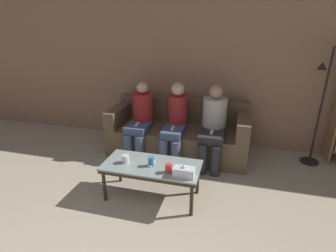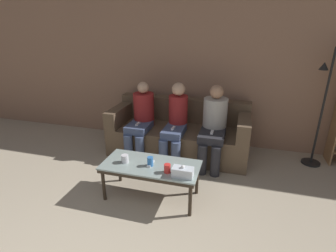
{
  "view_description": "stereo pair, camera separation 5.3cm",
  "coord_description": "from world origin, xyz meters",
  "px_view_note": "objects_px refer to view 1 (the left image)",
  "views": [
    {
      "loc": [
        0.82,
        -0.54,
        1.92
      ],
      "look_at": [
        0.0,
        2.55,
        0.68
      ],
      "focal_mm": 28.0,
      "sensor_mm": 36.0,
      "label": 1
    },
    {
      "loc": [
        0.87,
        -0.52,
        1.92
      ],
      "look_at": [
        0.0,
        2.55,
        0.68
      ],
      "focal_mm": 28.0,
      "sensor_mm": 36.0,
      "label": 2
    }
  ],
  "objects_px": {
    "tissue_box": "(184,172)",
    "seated_person_mid_right": "(213,123)",
    "cup_near_right": "(126,159)",
    "game_remote": "(152,164)",
    "coffee_table": "(152,168)",
    "seated_person_mid_left": "(175,121)",
    "seated_person_left_end": "(141,118)",
    "couch": "(179,133)",
    "cup_near_left": "(151,162)",
    "standing_lamp": "(325,95)",
    "cup_far_center": "(168,168)"
  },
  "relations": [
    {
      "from": "cup_near_right",
      "to": "tissue_box",
      "type": "distance_m",
      "value": 0.72
    },
    {
      "from": "seated_person_mid_left",
      "to": "tissue_box",
      "type": "bearing_deg",
      "value": -72.35
    },
    {
      "from": "game_remote",
      "to": "seated_person_mid_left",
      "type": "distance_m",
      "value": 1.04
    },
    {
      "from": "tissue_box",
      "to": "seated_person_mid_left",
      "type": "relative_size",
      "value": 0.19
    },
    {
      "from": "standing_lamp",
      "to": "cup_far_center",
      "type": "bearing_deg",
      "value": -139.6
    },
    {
      "from": "coffee_table",
      "to": "tissue_box",
      "type": "relative_size",
      "value": 5.05
    },
    {
      "from": "standing_lamp",
      "to": "tissue_box",
      "type": "bearing_deg",
      "value": -136.07
    },
    {
      "from": "standing_lamp",
      "to": "seated_person_mid_right",
      "type": "bearing_deg",
      "value": -166.09
    },
    {
      "from": "game_remote",
      "to": "seated_person_left_end",
      "type": "relative_size",
      "value": 0.13
    },
    {
      "from": "cup_near_right",
      "to": "standing_lamp",
      "type": "relative_size",
      "value": 0.06
    },
    {
      "from": "cup_near_right",
      "to": "cup_far_center",
      "type": "height_order",
      "value": "cup_far_center"
    },
    {
      "from": "cup_near_left",
      "to": "tissue_box",
      "type": "relative_size",
      "value": 0.49
    },
    {
      "from": "standing_lamp",
      "to": "cup_near_right",
      "type": "bearing_deg",
      "value": -148.12
    },
    {
      "from": "tissue_box",
      "to": "standing_lamp",
      "type": "relative_size",
      "value": 0.13
    },
    {
      "from": "cup_far_center",
      "to": "seated_person_left_end",
      "type": "xyz_separation_m",
      "value": [
        -0.75,
        1.17,
        0.11
      ]
    },
    {
      "from": "couch",
      "to": "game_remote",
      "type": "bearing_deg",
      "value": -91.42
    },
    {
      "from": "game_remote",
      "to": "seated_person_mid_left",
      "type": "relative_size",
      "value": 0.13
    },
    {
      "from": "seated_person_left_end",
      "to": "seated_person_mid_left",
      "type": "xyz_separation_m",
      "value": [
        0.55,
        -0.02,
        0.0
      ]
    },
    {
      "from": "couch",
      "to": "seated_person_left_end",
      "type": "distance_m",
      "value": 0.66
    },
    {
      "from": "couch",
      "to": "standing_lamp",
      "type": "height_order",
      "value": "standing_lamp"
    },
    {
      "from": "cup_near_left",
      "to": "tissue_box",
      "type": "xyz_separation_m",
      "value": [
        0.4,
        -0.12,
        -0.0
      ]
    },
    {
      "from": "couch",
      "to": "game_remote",
      "type": "distance_m",
      "value": 1.27
    },
    {
      "from": "coffee_table",
      "to": "cup_near_right",
      "type": "xyz_separation_m",
      "value": [
        -0.3,
        -0.03,
        0.09
      ]
    },
    {
      "from": "couch",
      "to": "cup_near_left",
      "type": "relative_size",
      "value": 19.67
    },
    {
      "from": "cup_near_left",
      "to": "standing_lamp",
      "type": "bearing_deg",
      "value": 35.53
    },
    {
      "from": "seated_person_left_end",
      "to": "cup_far_center",
      "type": "bearing_deg",
      "value": -57.39
    },
    {
      "from": "cup_near_right",
      "to": "tissue_box",
      "type": "bearing_deg",
      "value": -8.97
    },
    {
      "from": "seated_person_mid_left",
      "to": "seated_person_left_end",
      "type": "bearing_deg",
      "value": 177.71
    },
    {
      "from": "game_remote",
      "to": "coffee_table",
      "type": "bearing_deg",
      "value": 180.0
    },
    {
      "from": "cup_near_right",
      "to": "standing_lamp",
      "type": "xyz_separation_m",
      "value": [
        2.32,
        1.44,
        0.55
      ]
    },
    {
      "from": "coffee_table",
      "to": "couch",
      "type": "bearing_deg",
      "value": 88.58
    },
    {
      "from": "coffee_table",
      "to": "seated_person_mid_left",
      "type": "distance_m",
      "value": 1.05
    },
    {
      "from": "game_remote",
      "to": "standing_lamp",
      "type": "distance_m",
      "value": 2.53
    },
    {
      "from": "couch",
      "to": "cup_near_right",
      "type": "relative_size",
      "value": 22.88
    },
    {
      "from": "coffee_table",
      "to": "game_remote",
      "type": "xyz_separation_m",
      "value": [
        0.0,
        0.0,
        0.05
      ]
    },
    {
      "from": "cup_near_right",
      "to": "game_remote",
      "type": "bearing_deg",
      "value": 6.62
    },
    {
      "from": "tissue_box",
      "to": "coffee_table",
      "type": "bearing_deg",
      "value": 160.13
    },
    {
      "from": "cup_near_left",
      "to": "seated_person_left_end",
      "type": "xyz_separation_m",
      "value": [
        -0.52,
        1.08,
        0.11
      ]
    },
    {
      "from": "game_remote",
      "to": "cup_near_right",
      "type": "bearing_deg",
      "value": -173.38
    },
    {
      "from": "game_remote",
      "to": "standing_lamp",
      "type": "relative_size",
      "value": 0.09
    },
    {
      "from": "game_remote",
      "to": "couch",
      "type": "bearing_deg",
      "value": 88.58
    },
    {
      "from": "cup_far_center",
      "to": "standing_lamp",
      "type": "height_order",
      "value": "standing_lamp"
    },
    {
      "from": "seated_person_mid_left",
      "to": "standing_lamp",
      "type": "bearing_deg",
      "value": 10.79
    },
    {
      "from": "couch",
      "to": "seated_person_left_end",
      "type": "xyz_separation_m",
      "value": [
        -0.55,
        -0.21,
        0.29
      ]
    },
    {
      "from": "couch",
      "to": "coffee_table",
      "type": "xyz_separation_m",
      "value": [
        -0.03,
        -1.27,
        0.08
      ]
    },
    {
      "from": "cup_near_right",
      "to": "cup_near_left",
      "type": "bearing_deg",
      "value": 1.03
    },
    {
      "from": "tissue_box",
      "to": "seated_person_mid_right",
      "type": "bearing_deg",
      "value": 81.72
    },
    {
      "from": "cup_near_right",
      "to": "cup_far_center",
      "type": "distance_m",
      "value": 0.54
    },
    {
      "from": "game_remote",
      "to": "cup_far_center",
      "type": "bearing_deg",
      "value": -26.64
    },
    {
      "from": "couch",
      "to": "cup_near_left",
      "type": "bearing_deg",
      "value": -91.14
    }
  ]
}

